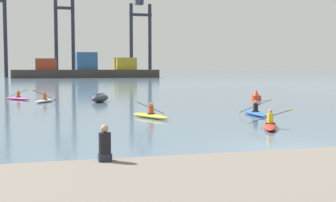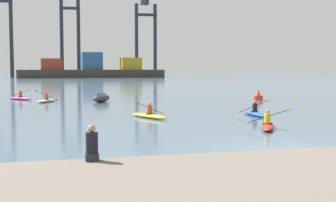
{
  "view_description": "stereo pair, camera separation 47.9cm",
  "coord_description": "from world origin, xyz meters",
  "px_view_note": "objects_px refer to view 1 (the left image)",
  "views": [
    {
      "loc": [
        -8.61,
        -15.18,
        3.0
      ],
      "look_at": [
        0.05,
        16.74,
        0.6
      ],
      "focal_mm": 48.94,
      "sensor_mm": 36.0,
      "label": 1
    },
    {
      "loc": [
        -8.14,
        -15.3,
        3.0
      ],
      "look_at": [
        0.05,
        16.74,
        0.6
      ],
      "focal_mm": 48.94,
      "sensor_mm": 36.0,
      "label": 2
    }
  ],
  "objects_px": {
    "kayak_magenta": "(18,98)",
    "gantry_crane_east_mid": "(141,28)",
    "kayak_red": "(270,125)",
    "seated_onlooker": "(105,145)",
    "kayak_blue": "(255,113)",
    "gantry_crane_west_mid": "(64,22)",
    "kayak_white": "(45,100)",
    "channel_buoy": "(256,96)",
    "kayak_yellow": "(150,115)",
    "capsized_dinghy": "(100,98)",
    "container_barge": "(87,70)"
  },
  "relations": [
    {
      "from": "channel_buoy",
      "to": "kayak_magenta",
      "type": "height_order",
      "value": "channel_buoy"
    },
    {
      "from": "gantry_crane_east_mid",
      "to": "channel_buoy",
      "type": "distance_m",
      "value": 117.8
    },
    {
      "from": "gantry_crane_west_mid",
      "to": "kayak_magenta",
      "type": "height_order",
      "value": "gantry_crane_west_mid"
    },
    {
      "from": "gantry_crane_west_mid",
      "to": "kayak_yellow",
      "type": "bearing_deg",
      "value": -90.31
    },
    {
      "from": "capsized_dinghy",
      "to": "kayak_blue",
      "type": "distance_m",
      "value": 16.07
    },
    {
      "from": "gantry_crane_west_mid",
      "to": "seated_onlooker",
      "type": "height_order",
      "value": "gantry_crane_west_mid"
    },
    {
      "from": "gantry_crane_west_mid",
      "to": "seated_onlooker",
      "type": "relative_size",
      "value": 41.26
    },
    {
      "from": "channel_buoy",
      "to": "kayak_blue",
      "type": "relative_size",
      "value": 0.29
    },
    {
      "from": "kayak_magenta",
      "to": "gantry_crane_east_mid",
      "type": "bearing_deg",
      "value": 72.43
    },
    {
      "from": "kayak_yellow",
      "to": "capsized_dinghy",
      "type": "bearing_deg",
      "value": 95.91
    },
    {
      "from": "container_barge",
      "to": "kayak_red",
      "type": "relative_size",
      "value": 13.34
    },
    {
      "from": "gantry_crane_west_mid",
      "to": "gantry_crane_east_mid",
      "type": "relative_size",
      "value": 1.16
    },
    {
      "from": "gantry_crane_east_mid",
      "to": "kayak_red",
      "type": "height_order",
      "value": "gantry_crane_east_mid"
    },
    {
      "from": "container_barge",
      "to": "gantry_crane_east_mid",
      "type": "distance_m",
      "value": 26.49
    },
    {
      "from": "gantry_crane_east_mid",
      "to": "seated_onlooker",
      "type": "bearing_deg",
      "value": -102.13
    },
    {
      "from": "kayak_yellow",
      "to": "kayak_magenta",
      "type": "bearing_deg",
      "value": 114.7
    },
    {
      "from": "kayak_white",
      "to": "seated_onlooker",
      "type": "xyz_separation_m",
      "value": [
        1.35,
        -30.2,
        0.95
      ]
    },
    {
      "from": "capsized_dinghy",
      "to": "kayak_red",
      "type": "xyz_separation_m",
      "value": [
        6.08,
        -19.75,
        -0.18
      ]
    },
    {
      "from": "gantry_crane_east_mid",
      "to": "kayak_red",
      "type": "relative_size",
      "value": 9.67
    },
    {
      "from": "kayak_blue",
      "to": "kayak_magenta",
      "type": "bearing_deg",
      "value": 129.04
    },
    {
      "from": "gantry_crane_east_mid",
      "to": "kayak_magenta",
      "type": "xyz_separation_m",
      "value": [
        -34.68,
        -109.52,
        -16.56
      ]
    },
    {
      "from": "kayak_magenta",
      "to": "kayak_white",
      "type": "distance_m",
      "value": 4.6
    },
    {
      "from": "kayak_red",
      "to": "kayak_white",
      "type": "xyz_separation_m",
      "value": [
        -10.74,
        20.81,
        -0.0
      ]
    },
    {
      "from": "channel_buoy",
      "to": "kayak_yellow",
      "type": "distance_m",
      "value": 17.71
    },
    {
      "from": "gantry_crane_west_mid",
      "to": "kayak_white",
      "type": "distance_m",
      "value": 115.61
    },
    {
      "from": "capsized_dinghy",
      "to": "gantry_crane_east_mid",
      "type": "bearing_deg",
      "value": 76.46
    },
    {
      "from": "kayak_white",
      "to": "channel_buoy",
      "type": "bearing_deg",
      "value": -7.53
    },
    {
      "from": "gantry_crane_east_mid",
      "to": "capsized_dinghy",
      "type": "distance_m",
      "value": 118.86
    },
    {
      "from": "kayak_magenta",
      "to": "kayak_red",
      "type": "xyz_separation_m",
      "value": [
        13.2,
        -24.69,
        0.0
      ]
    },
    {
      "from": "gantry_crane_east_mid",
      "to": "channel_buoy",
      "type": "height_order",
      "value": "gantry_crane_east_mid"
    },
    {
      "from": "capsized_dinghy",
      "to": "channel_buoy",
      "type": "xyz_separation_m",
      "value": [
        14.3,
        -1.45,
        0.01
      ]
    },
    {
      "from": "gantry_crane_east_mid",
      "to": "kayak_blue",
      "type": "height_order",
      "value": "gantry_crane_east_mid"
    },
    {
      "from": "channel_buoy",
      "to": "kayak_yellow",
      "type": "xyz_separation_m",
      "value": [
        -12.89,
        -12.15,
        -0.19
      ]
    },
    {
      "from": "gantry_crane_west_mid",
      "to": "kayak_red",
      "type": "height_order",
      "value": "gantry_crane_west_mid"
    },
    {
      "from": "kayak_yellow",
      "to": "kayak_magenta",
      "type": "height_order",
      "value": "kayak_yellow"
    },
    {
      "from": "kayak_red",
      "to": "seated_onlooker",
      "type": "xyz_separation_m",
      "value": [
        -9.39,
        -9.39,
        0.95
      ]
    },
    {
      "from": "gantry_crane_east_mid",
      "to": "kayak_blue",
      "type": "bearing_deg",
      "value": -98.61
    },
    {
      "from": "container_barge",
      "to": "kayak_blue",
      "type": "xyz_separation_m",
      "value": [
        -0.07,
        -117.37,
        -2.18
      ]
    },
    {
      "from": "container_barge",
      "to": "kayak_magenta",
      "type": "bearing_deg",
      "value": -98.83
    },
    {
      "from": "kayak_red",
      "to": "seated_onlooker",
      "type": "relative_size",
      "value": 3.69
    },
    {
      "from": "gantry_crane_west_mid",
      "to": "kayak_red",
      "type": "relative_size",
      "value": 11.18
    },
    {
      "from": "capsized_dinghy",
      "to": "channel_buoy",
      "type": "bearing_deg",
      "value": -5.79
    },
    {
      "from": "container_barge",
      "to": "kayak_white",
      "type": "xyz_separation_m",
      "value": [
        -12.86,
        -102.45,
        -2.18
      ]
    },
    {
      "from": "gantry_crane_east_mid",
      "to": "kayak_blue",
      "type": "relative_size",
      "value": 9.31
    },
    {
      "from": "container_barge",
      "to": "seated_onlooker",
      "type": "height_order",
      "value": "container_barge"
    },
    {
      "from": "capsized_dinghy",
      "to": "kayak_white",
      "type": "distance_m",
      "value": 4.78
    },
    {
      "from": "channel_buoy",
      "to": "kayak_red",
      "type": "height_order",
      "value": "kayak_red"
    },
    {
      "from": "gantry_crane_east_mid",
      "to": "capsized_dinghy",
      "type": "relative_size",
      "value": 11.42
    },
    {
      "from": "gantry_crane_east_mid",
      "to": "seated_onlooker",
      "type": "relative_size",
      "value": 35.68
    },
    {
      "from": "kayak_magenta",
      "to": "seated_onlooker",
      "type": "height_order",
      "value": "seated_onlooker"
    }
  ]
}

